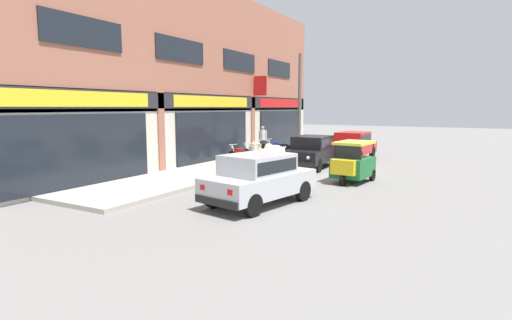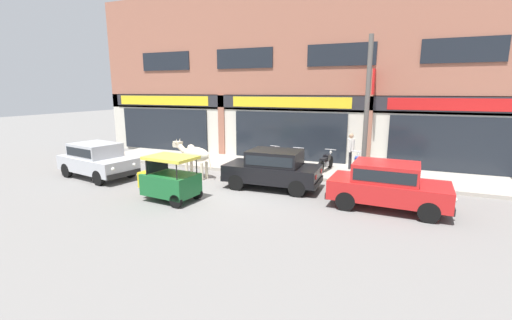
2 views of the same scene
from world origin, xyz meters
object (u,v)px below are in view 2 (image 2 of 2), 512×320
at_px(cow, 194,154).
at_px(utility_pole, 367,110).
at_px(auto_rickshaw, 169,181).
at_px(motorcycle_0, 268,158).
at_px(motorcycle_3, 357,165).
at_px(car_1, 387,183).
at_px(car_0, 97,159).
at_px(pedestrian, 351,147).
at_px(car_3, 273,167).
at_px(motorcycle_2, 326,162).
at_px(motorcycle_1, 295,160).

bearing_deg(cow, utility_pole, 14.28).
xyz_separation_m(auto_rickshaw, motorcycle_0, (1.40, 5.66, -0.13)).
bearing_deg(cow, motorcycle_3, 23.46).
distance_m(auto_rickshaw, motorcycle_3, 7.87).
xyz_separation_m(cow, motorcycle_0, (2.27, 2.73, -0.48)).
height_order(car_1, utility_pole, utility_pole).
bearing_deg(car_0, utility_pole, 17.22).
relative_size(pedestrian, utility_pole, 0.29).
bearing_deg(car_3, car_0, -170.12).
xyz_separation_m(car_3, pedestrian, (2.32, 3.84, 0.31)).
relative_size(auto_rickshaw, motorcycle_2, 1.13).
xyz_separation_m(car_3, auto_rickshaw, (-2.74, -2.67, -0.15)).
distance_m(cow, motorcycle_1, 4.51).
distance_m(motorcycle_2, pedestrian, 1.38).
bearing_deg(auto_rickshaw, car_3, 44.28).
distance_m(car_3, motorcycle_3, 4.06).
relative_size(motorcycle_1, utility_pole, 0.33).
distance_m(car_3, motorcycle_2, 3.33).
height_order(motorcycle_0, pedestrian, pedestrian).
height_order(car_3, utility_pole, utility_pole).
bearing_deg(auto_rickshaw, motorcycle_1, 63.94).
relative_size(cow, motorcycle_2, 1.18).
relative_size(car_1, auto_rickshaw, 1.80).
bearing_deg(motorcycle_3, car_0, -157.04).
relative_size(car_0, auto_rickshaw, 1.86).
bearing_deg(motorcycle_0, auto_rickshaw, -103.92).
relative_size(car_0, motorcycle_3, 2.10).
bearing_deg(motorcycle_1, motorcycle_0, 177.21).
bearing_deg(cow, motorcycle_2, 28.94).
height_order(motorcycle_2, motorcycle_3, same).
height_order(cow, pedestrian, pedestrian).
relative_size(motorcycle_0, motorcycle_2, 0.98).
distance_m(car_1, utility_pole, 3.58).
bearing_deg(pedestrian, cow, -148.83).
relative_size(motorcycle_1, motorcycle_2, 1.00).
bearing_deg(motorcycle_0, utility_pole, -13.26).
bearing_deg(car_3, cow, 175.86).
height_order(car_0, motorcycle_3, car_0).
bearing_deg(auto_rickshaw, motorcycle_3, 46.12).
bearing_deg(utility_pole, motorcycle_3, 107.76).
bearing_deg(car_1, auto_rickshaw, -164.42).
bearing_deg(car_0, cow, 22.13).
xyz_separation_m(motorcycle_0, motorcycle_2, (2.72, 0.03, 0.00)).
bearing_deg(car_1, utility_pole, 109.55).
bearing_deg(car_1, motorcycle_0, 144.87).
bearing_deg(car_0, motorcycle_2, 26.08).
relative_size(motorcycle_1, motorcycle_3, 1.00).
bearing_deg(cow, auto_rickshaw, -73.49).
height_order(cow, car_3, cow).
bearing_deg(utility_pole, motorcycle_0, 166.74).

